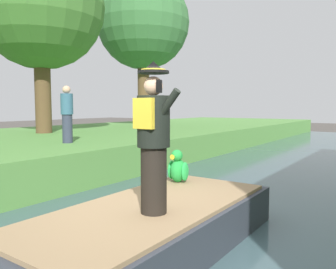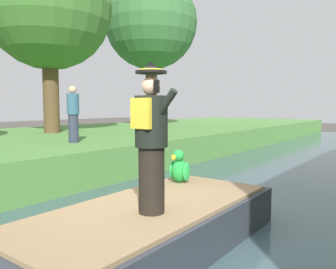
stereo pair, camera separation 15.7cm
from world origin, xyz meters
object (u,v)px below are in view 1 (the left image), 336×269
boat (151,227)px  tree_broad (40,6)px  person_bystander (67,114)px  person_pirate (154,138)px  parrot_plush (178,168)px  tree_tall (143,24)px

boat → tree_broad: bearing=152.8°
tree_broad → person_bystander: size_ratio=4.50×
boat → person_pirate: person_pirate is taller
person_pirate → parrot_plush: 1.86m
boat → tree_tall: bearing=129.4°
boat → tree_broad: tree_broad is taller
boat → tree_tall: 14.32m
person_pirate → parrot_plush: (-0.69, 1.59, -0.68)m
person_pirate → parrot_plush: bearing=111.0°
boat → person_pirate: bearing=-46.5°
boat → person_bystander: bearing=152.0°
boat → parrot_plush: bearing=108.7°
person_pirate → tree_tall: tree_tall is taller
tree_broad → tree_tall: (0.35, 5.66, 0.39)m
boat → tree_broad: 11.13m
boat → tree_tall: size_ratio=0.56×
tree_tall → person_bystander: size_ratio=4.71×
person_pirate → person_bystander: (-5.28, 2.92, 0.17)m
parrot_plush → person_pirate: bearing=-66.6°
person_pirate → tree_broad: 10.89m
tree_tall → parrot_plush: bearing=-48.1°
boat → tree_broad: (-8.67, 4.46, 5.36)m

